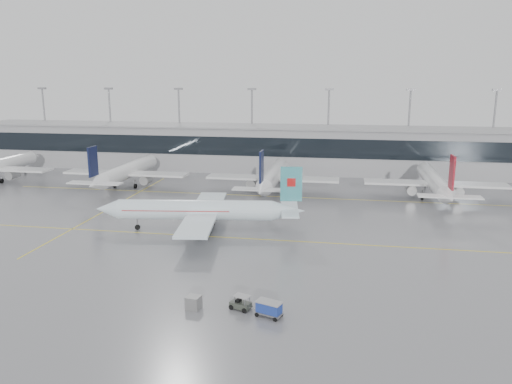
% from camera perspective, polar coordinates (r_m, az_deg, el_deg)
% --- Properties ---
extents(ground, '(320.00, 320.00, 0.00)m').
position_cam_1_polar(ground, '(81.01, -1.47, -5.31)').
color(ground, gray).
rests_on(ground, ground).
extents(taxi_line_main, '(120.00, 0.25, 0.01)m').
position_cam_1_polar(taxi_line_main, '(81.00, -1.47, -5.31)').
color(taxi_line_main, yellow).
rests_on(taxi_line_main, ground).
extents(taxi_line_north, '(120.00, 0.25, 0.01)m').
position_cam_1_polar(taxi_line_north, '(109.49, 1.62, -0.49)').
color(taxi_line_north, yellow).
rests_on(taxi_line_north, ground).
extents(taxi_line_cross, '(0.25, 60.00, 0.01)m').
position_cam_1_polar(taxi_line_cross, '(104.25, -16.18, -1.68)').
color(taxi_line_cross, yellow).
rests_on(taxi_line_cross, ground).
extents(terminal, '(180.00, 15.00, 12.00)m').
position_cam_1_polar(terminal, '(139.62, 3.55, 4.90)').
color(terminal, '#969599').
rests_on(terminal, ground).
extents(terminal_glass, '(180.00, 0.20, 5.00)m').
position_cam_1_polar(terminal_glass, '(131.99, 3.19, 5.10)').
color(terminal_glass, black).
rests_on(terminal_glass, ground).
extents(terminal_roof, '(182.00, 16.00, 0.40)m').
position_cam_1_polar(terminal_roof, '(138.90, 3.59, 7.43)').
color(terminal_roof, gray).
rests_on(terminal_roof, ground).
extents(light_masts, '(156.40, 1.00, 22.60)m').
position_cam_1_polar(light_masts, '(144.74, 3.86, 8.10)').
color(light_masts, gray).
rests_on(light_masts, ground).
extents(air_canada_jet, '(35.66, 28.51, 11.10)m').
position_cam_1_polar(air_canada_jet, '(84.59, -6.13, -2.12)').
color(air_canada_jet, white).
rests_on(air_canada_jet, ground).
extents(parked_jet_b, '(29.64, 36.96, 11.72)m').
position_cam_1_polar(parked_jet_b, '(122.07, -14.60, 2.27)').
color(parked_jet_b, white).
rests_on(parked_jet_b, ground).
extents(parked_jet_c, '(29.64, 36.96, 11.72)m').
position_cam_1_polar(parked_jet_c, '(112.28, 1.91, 1.78)').
color(parked_jet_c, white).
rests_on(parked_jet_c, ground).
extents(parked_jet_d, '(29.64, 36.96, 11.72)m').
position_cam_1_polar(parked_jet_d, '(112.96, 19.78, 1.09)').
color(parked_jet_d, white).
rests_on(parked_jet_d, ground).
extents(baggage_tug, '(3.48, 2.11, 1.67)m').
position_cam_1_polar(baggage_tug, '(57.16, -1.77, -12.71)').
color(baggage_tug, '#363B33').
rests_on(baggage_tug, ground).
extents(baggage_cart, '(3.17, 2.41, 1.74)m').
position_cam_1_polar(baggage_cart, '(55.37, 1.49, -13.10)').
color(baggage_cart, gray).
rests_on(baggage_cart, ground).
extents(gse_unit, '(1.73, 1.64, 1.52)m').
position_cam_1_polar(gse_unit, '(57.54, -7.15, -12.44)').
color(gse_unit, slate).
rests_on(gse_unit, ground).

